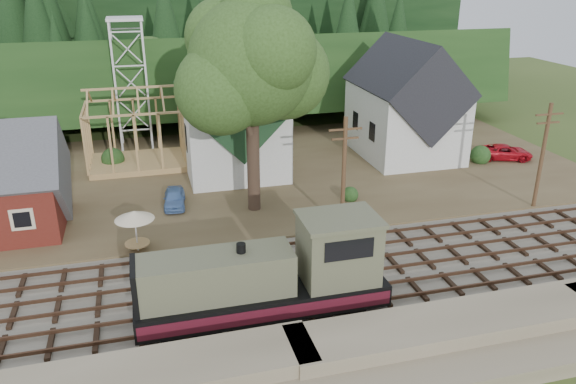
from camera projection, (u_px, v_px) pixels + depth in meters
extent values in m
plane|color=#384C1E|center=(256.00, 286.00, 31.58)|extent=(140.00, 140.00, 0.00)
cube|color=#726B5B|center=(256.00, 285.00, 31.55)|extent=(64.00, 11.00, 0.16)
cube|color=brown|center=(212.00, 176.00, 47.66)|extent=(64.00, 26.00, 0.30)
cube|color=#1E3F19|center=(186.00, 112.00, 69.23)|extent=(70.00, 28.96, 12.74)
cube|color=black|center=(176.00, 87.00, 83.57)|extent=(80.00, 20.00, 12.00)
cube|color=silver|center=(230.00, 130.00, 48.67)|extent=(8.00, 12.00, 6.40)
cube|color=#1B3C21|center=(229.00, 93.00, 47.48)|extent=(8.40, 12.96, 8.40)
cube|color=silver|center=(241.00, 83.00, 41.35)|extent=(2.40, 2.40, 4.00)
cone|color=#1B3C21|center=(240.00, 37.00, 40.11)|extent=(5.37, 5.37, 2.60)
cube|color=silver|center=(404.00, 121.00, 51.57)|extent=(8.00, 10.00, 6.40)
cube|color=black|center=(407.00, 86.00, 50.38)|extent=(8.40, 10.80, 8.40)
cube|color=tan|center=(139.00, 163.00, 49.67)|extent=(8.00, 6.00, 0.50)
cube|color=tan|center=(131.00, 88.00, 47.18)|extent=(8.00, 0.18, 0.18)
cube|color=silver|center=(116.00, 89.00, 51.31)|extent=(0.18, 0.18, 12.00)
cube|color=silver|center=(147.00, 87.00, 51.98)|extent=(0.18, 0.18, 12.00)
cube|color=silver|center=(116.00, 83.00, 53.82)|extent=(0.18, 0.18, 12.00)
cube|color=silver|center=(146.00, 81.00, 54.49)|extent=(0.18, 0.18, 12.00)
cube|color=silver|center=(124.00, 19.00, 50.65)|extent=(3.20, 3.20, 0.25)
cylinder|color=#38281E|center=(253.00, 156.00, 39.41)|extent=(0.90, 0.90, 8.00)
sphere|color=#2E471A|center=(251.00, 63.00, 36.98)|extent=(8.40, 8.40, 8.40)
sphere|color=#2E471A|center=(284.00, 74.00, 38.84)|extent=(6.40, 6.40, 6.40)
sphere|color=#2E471A|center=(221.00, 89.00, 36.30)|extent=(6.00, 6.00, 6.00)
cylinder|color=#4C331E|center=(344.00, 177.00, 36.41)|extent=(0.28, 0.28, 8.00)
cube|color=#4C331E|center=(345.00, 129.00, 35.21)|extent=(2.20, 0.12, 0.12)
cube|color=#4C331E|center=(345.00, 138.00, 35.43)|extent=(1.80, 0.12, 0.12)
cylinder|color=#4C331E|center=(542.00, 158.00, 39.97)|extent=(0.28, 0.28, 8.00)
cube|color=#4C331E|center=(550.00, 114.00, 38.77)|extent=(2.20, 0.12, 0.12)
cube|color=#4C331E|center=(548.00, 123.00, 38.99)|extent=(1.80, 0.12, 0.12)
cube|color=black|center=(263.00, 310.00, 28.72)|extent=(12.52, 2.61, 0.37)
cube|color=black|center=(263.00, 298.00, 28.44)|extent=(12.52, 3.03, 1.15)
cube|color=#5C5B42|center=(217.00, 275.00, 27.27)|extent=(7.51, 2.40, 2.19)
cube|color=#5C5B42|center=(338.00, 249.00, 28.54)|extent=(3.76, 2.92, 3.34)
cube|color=#5C5B42|center=(340.00, 219.00, 27.89)|extent=(3.96, 3.13, 0.21)
cube|color=black|center=(349.00, 250.00, 26.94)|extent=(2.50, 0.06, 1.04)
cube|color=#4F111E|center=(270.00, 315.00, 27.06)|extent=(12.52, 0.04, 0.73)
cube|color=#4F111E|center=(257.00, 283.00, 29.81)|extent=(12.52, 0.04, 0.73)
cylinder|color=black|center=(241.00, 250.00, 27.12)|extent=(0.46, 0.46, 0.73)
imported|color=#5A82C1|center=(174.00, 198.00, 41.11)|extent=(1.83, 3.84, 1.27)
imported|color=red|center=(505.00, 152.00, 51.12)|extent=(5.28, 3.71, 1.34)
cylinder|color=silver|center=(136.00, 233.00, 34.45)|extent=(0.11, 0.11, 2.39)
cylinder|color=tan|center=(137.00, 243.00, 34.72)|extent=(1.52, 1.52, 0.09)
cone|color=beige|center=(134.00, 215.00, 34.01)|extent=(2.39, 2.39, 0.54)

